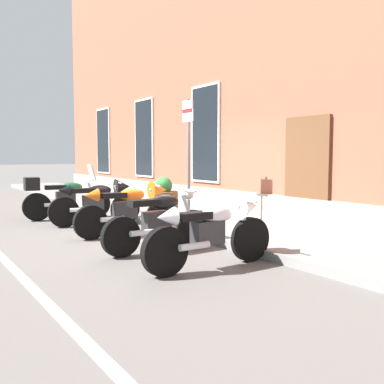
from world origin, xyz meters
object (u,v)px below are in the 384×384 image
motorcycle_green_touring (63,197)px  parking_sign (188,143)px  motorcycle_orange_sport (131,206)px  barrel_planter (164,200)px  motorcycle_white_sport (215,229)px  motorcycle_black_naked (160,221)px  motorcycle_black_sport (99,200)px

motorcycle_green_touring → parking_sign: 3.50m
motorcycle_orange_sport → parking_sign: (-0.19, 1.44, 1.24)m
motorcycle_orange_sport → barrel_planter: 1.78m
motorcycle_white_sport → motorcycle_green_touring: bearing=-176.8°
parking_sign → motorcycle_black_naked: bearing=-44.0°
motorcycle_orange_sport → parking_sign: 1.90m
motorcycle_black_sport → barrel_planter: bearing=73.5°
motorcycle_black_naked → motorcycle_white_sport: bearing=5.6°
motorcycle_green_touring → barrel_planter: motorcycle_green_touring is taller
motorcycle_orange_sport → barrel_planter: (-1.14, 1.37, -0.05)m
motorcycle_black_naked → motorcycle_white_sport: (1.30, 0.13, 0.06)m
motorcycle_green_touring → motorcycle_orange_sport: 2.91m
motorcycle_orange_sport → motorcycle_green_touring: bearing=-171.6°
motorcycle_green_touring → barrel_planter: bearing=45.9°
motorcycle_black_sport → parking_sign: bearing=47.3°
motorcycle_black_naked → parking_sign: parking_sign is taller
motorcycle_black_sport → motorcycle_green_touring: bearing=-164.0°
motorcycle_green_touring → barrel_planter: (1.74, 1.80, -0.04)m
barrel_planter → motorcycle_green_touring: bearing=-134.1°
motorcycle_black_sport → motorcycle_black_naked: (3.09, -0.19, -0.07)m
motorcycle_green_touring → parking_sign: bearing=34.7°
motorcycle_green_touring → barrel_planter: size_ratio=2.31×
motorcycle_black_naked → parking_sign: (-1.73, 1.67, 1.31)m
motorcycle_green_touring → motorcycle_black_sport: size_ratio=1.04×
motorcycle_green_touring → motorcycle_black_sport: (1.32, 0.38, 0.01)m
motorcycle_white_sport → motorcycle_orange_sport: bearing=177.9°
motorcycle_white_sport → parking_sign: 3.62m
motorcycle_black_sport → motorcycle_black_naked: motorcycle_black_sport is taller
parking_sign → motorcycle_orange_sport: bearing=-82.5°
motorcycle_green_touring → motorcycle_black_sport: 1.37m
motorcycle_black_sport → motorcycle_white_sport: bearing=-0.8°
motorcycle_black_naked → parking_sign: 2.74m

